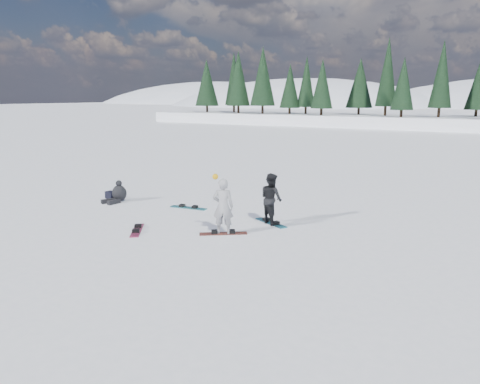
# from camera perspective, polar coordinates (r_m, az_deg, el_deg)

# --- Properties ---
(ground) EXTENTS (420.00, 420.00, 0.00)m
(ground) POSITION_cam_1_polar(r_m,az_deg,el_deg) (15.49, 1.00, -4.39)
(ground) COLOR white
(ground) RESTS_ON ground
(alpine_backdrop) EXTENTS (412.50, 227.00, 53.20)m
(alpine_backdrop) POSITION_cam_1_polar(r_m,az_deg,el_deg) (203.83, 25.19, 5.48)
(alpine_backdrop) COLOR white
(alpine_backdrop) RESTS_ON ground
(snowboarder_woman) EXTENTS (0.77, 0.65, 1.93)m
(snowboarder_woman) POSITION_cam_1_polar(r_m,az_deg,el_deg) (14.58, -2.09, -1.75)
(snowboarder_woman) COLOR gray
(snowboarder_woman) RESTS_ON ground
(snowboarder_man) EXTENTS (1.05, 0.98, 1.74)m
(snowboarder_man) POSITION_cam_1_polar(r_m,az_deg,el_deg) (15.85, 3.83, -0.80)
(snowboarder_man) COLOR black
(snowboarder_man) RESTS_ON ground
(seated_rider) EXTENTS (0.74, 1.11, 0.88)m
(seated_rider) POSITION_cam_1_polar(r_m,az_deg,el_deg) (19.83, -14.61, -0.17)
(seated_rider) COLOR black
(seated_rider) RESTS_ON ground
(gear_bag) EXTENTS (0.49, 0.37, 0.30)m
(gear_bag) POSITION_cam_1_polar(r_m,az_deg,el_deg) (20.54, -15.46, -0.35)
(gear_bag) COLOR black
(gear_bag) RESTS_ON ground
(snowboard_woman) EXTENTS (1.38, 1.10, 0.03)m
(snowboard_woman) POSITION_cam_1_polar(r_m,az_deg,el_deg) (14.81, -2.06, -5.09)
(snowboard_woman) COLOR maroon
(snowboard_woman) RESTS_ON ground
(snowboard_man) EXTENTS (1.46, 0.95, 0.03)m
(snowboard_man) POSITION_cam_1_polar(r_m,az_deg,el_deg) (16.06, 3.79, -3.77)
(snowboard_man) COLOR #187086
(snowboard_man) RESTS_ON ground
(snowboard_loose_b) EXTENTS (1.10, 1.38, 0.03)m
(snowboard_loose_b) POSITION_cam_1_polar(r_m,az_deg,el_deg) (15.52, -12.43, -4.58)
(snowboard_loose_b) COLOR #9E2248
(snowboard_loose_b) RESTS_ON ground
(snowboard_loose_c) EXTENTS (1.52, 0.48, 0.03)m
(snowboard_loose_c) POSITION_cam_1_polar(r_m,az_deg,el_deg) (18.24, -6.30, -1.93)
(snowboard_loose_c) COLOR teal
(snowboard_loose_c) RESTS_ON ground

